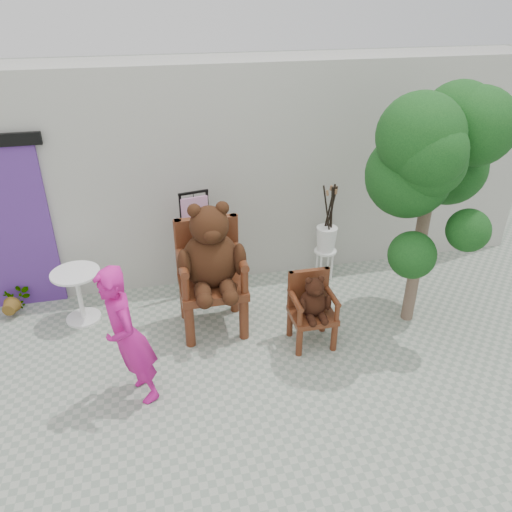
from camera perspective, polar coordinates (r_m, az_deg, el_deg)
The scene contains 11 objects.
ground_plane at distance 5.44m, azimuth 3.22°, elevation -16.26°, with size 60.00×60.00×0.00m, color gray.
back_wall at distance 7.26m, azimuth -3.25°, elevation 9.85°, with size 9.00×1.00×3.00m, color #B0AFA5.
doorway at distance 7.05m, azimuth -27.13°, elevation 3.08°, with size 1.40×0.11×2.33m.
chair_big at distance 5.94m, azimuth -5.19°, elevation -0.47°, with size 0.81×0.89×1.70m.
chair_small at distance 5.91m, azimuth 6.47°, elevation -5.37°, with size 0.51×0.50×0.93m.
person at distance 5.12m, azimuth -14.47°, elevation -8.96°, with size 0.58×0.38×1.58m, color #BD177F.
cafe_table at distance 6.70m, azimuth -19.64°, elevation -3.69°, with size 0.60×0.60×0.70m.
display_stand at distance 6.84m, azimuth -6.72°, elevation 0.04°, with size 0.51×0.43×1.51m.
stool_bucket at distance 7.20m, azimuth 8.05°, elevation 2.00°, with size 0.32×0.32×1.45m.
tree at distance 5.79m, azimuth 19.98°, elevation 10.63°, with size 1.72×1.60×2.98m.
potted_plant at distance 7.29m, azimuth -25.92°, elevation -4.58°, with size 0.35×0.30×0.38m, color black.
Camera 1 is at (-1.15, -3.68, 3.84)m, focal length 35.00 mm.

